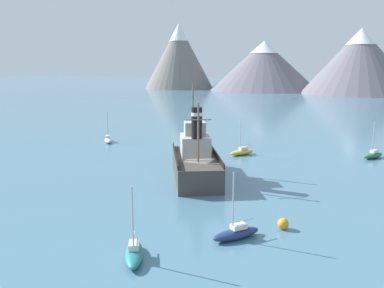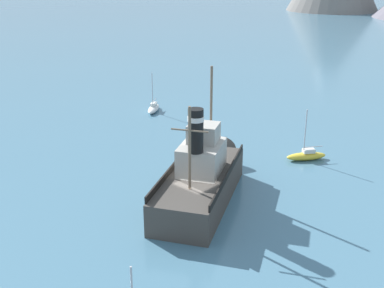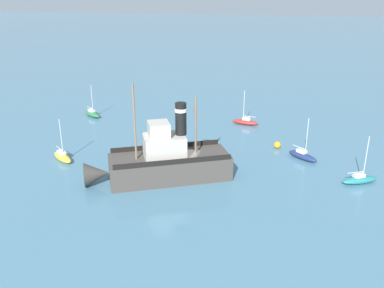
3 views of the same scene
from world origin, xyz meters
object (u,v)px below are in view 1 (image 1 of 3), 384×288
at_px(sailboat_white, 108,140).
at_px(mooring_buoy, 283,224).
at_px(sailboat_yellow, 242,152).
at_px(sailboat_navy, 236,233).
at_px(old_tugboat, 195,160).
at_px(sailboat_teal, 134,253).
at_px(sailboat_green, 373,155).

xyz_separation_m(sailboat_white, mooring_buoy, (31.10, -24.47, -0.01)).
relative_size(sailboat_yellow, sailboat_navy, 1.00).
height_order(sailboat_navy, mooring_buoy, sailboat_navy).
distance_m(sailboat_white, sailboat_navy, 39.37).
bearing_deg(sailboat_navy, old_tugboat, 121.41).
xyz_separation_m(sailboat_teal, sailboat_green, (15.14, 36.07, 0.00)).
bearing_deg(sailboat_teal, sailboat_green, 67.22).
bearing_deg(old_tugboat, sailboat_navy, -58.59).
height_order(sailboat_teal, sailboat_green, same).
bearing_deg(sailboat_navy, sailboat_white, 135.95).
height_order(sailboat_teal, sailboat_yellow, same).
xyz_separation_m(sailboat_teal, sailboat_yellow, (-1.30, 31.68, 0.00)).
height_order(sailboat_white, sailboat_navy, same).
relative_size(old_tugboat, mooring_buoy, 17.19).
bearing_deg(sailboat_white, old_tugboat, -34.30).
xyz_separation_m(sailboat_yellow, mooring_buoy, (9.26, -23.42, -0.01)).
relative_size(sailboat_white, sailboat_green, 1.00).
height_order(sailboat_yellow, sailboat_navy, same).
height_order(old_tugboat, sailboat_yellow, old_tugboat).
distance_m(sailboat_yellow, sailboat_green, 17.02).
relative_size(sailboat_white, mooring_buoy, 5.85).
xyz_separation_m(old_tugboat, sailboat_green, (18.43, 16.87, -1.40)).
bearing_deg(old_tugboat, sailboat_white, 145.70).
height_order(old_tugboat, sailboat_white, old_tugboat).
bearing_deg(sailboat_navy, sailboat_teal, -133.91).
distance_m(old_tugboat, mooring_buoy, 15.75).
distance_m(old_tugboat, sailboat_white, 24.07).
relative_size(sailboat_white, sailboat_navy, 1.00).
bearing_deg(sailboat_green, sailboat_navy, -108.01).
relative_size(sailboat_white, sailboat_teal, 1.00).
height_order(old_tugboat, sailboat_navy, old_tugboat).
bearing_deg(sailboat_green, mooring_buoy, -104.49).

